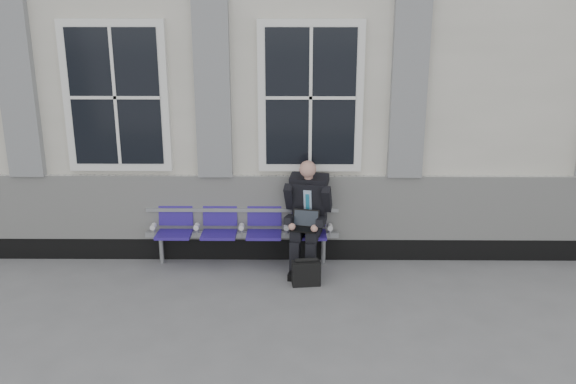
{
  "coord_description": "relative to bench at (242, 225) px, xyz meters",
  "views": [
    {
      "loc": [
        0.13,
        -6.74,
        3.58
      ],
      "look_at": [
        0.07,
        0.9,
        1.15
      ],
      "focal_mm": 40.0,
      "sensor_mm": 36.0,
      "label": 1
    }
  ],
  "objects": [
    {
      "name": "businessman",
      "position": [
        0.88,
        -0.14,
        0.24
      ],
      "size": [
        0.65,
        0.87,
        1.48
      ],
      "color": "black",
      "rests_on": "ground"
    },
    {
      "name": "station_building",
      "position": [
        0.54,
        2.15,
        1.67
      ],
      "size": [
        14.4,
        4.4,
        4.49
      ],
      "color": "silver",
      "rests_on": "ground"
    },
    {
      "name": "bench",
      "position": [
        0.0,
        0.0,
        0.0
      ],
      "size": [
        2.6,
        0.47,
        0.91
      ],
      "color": "#9EA0A3",
      "rests_on": "ground"
    },
    {
      "name": "briefcase",
      "position": [
        0.85,
        -0.69,
        -0.38
      ],
      "size": [
        0.37,
        0.19,
        0.37
      ],
      "color": "black",
      "rests_on": "ground"
    },
    {
      "name": "ground",
      "position": [
        0.56,
        -1.32,
        -0.55
      ],
      "size": [
        70.0,
        70.0,
        0.0
      ],
      "primitive_type": "plane",
      "color": "slate",
      "rests_on": "ground"
    }
  ]
}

